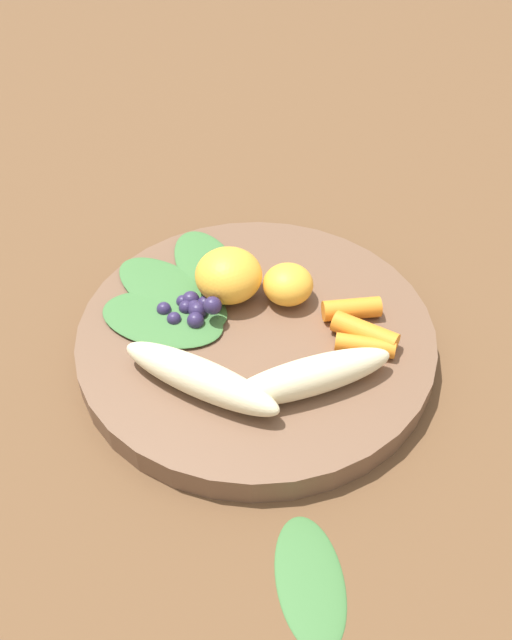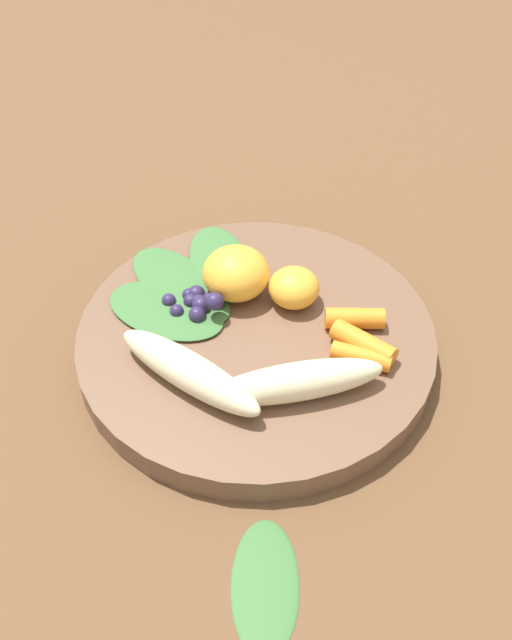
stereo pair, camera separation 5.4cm
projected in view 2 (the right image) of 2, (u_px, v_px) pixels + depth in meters
ground_plane at (256, 349)px, 0.56m from camera, size 2.40×2.40×0.00m
bowl at (256, 339)px, 0.56m from camera, size 0.28×0.28×0.02m
banana_peeled_left at (297, 382)px, 0.49m from camera, size 0.13×0.08×0.03m
banana_peeled_right at (189, 371)px, 0.50m from camera, size 0.06×0.13×0.03m
orange_segment_near at (236, 273)px, 0.56m from camera, size 0.06×0.06×0.04m
orange_segment_far at (294, 288)px, 0.56m from camera, size 0.04×0.04×0.03m
carrot_front at (361, 357)px, 0.52m from camera, size 0.04×0.05×0.01m
carrot_mid_left at (363, 343)px, 0.52m from camera, size 0.03×0.05×0.02m
carrot_mid_right at (355, 318)px, 0.54m from camera, size 0.05×0.04×0.02m
blueberry_pile at (199, 302)px, 0.56m from camera, size 0.04×0.05×0.03m
kale_leaf_left at (220, 262)px, 0.60m from camera, size 0.09×0.12×0.00m
kale_leaf_right at (180, 284)px, 0.58m from camera, size 0.06×0.12×0.00m
kale_leaf_rear at (166, 310)px, 0.56m from camera, size 0.10×0.12×0.00m
kale_leaf_stray at (265, 583)px, 0.42m from camera, size 0.09×0.10×0.01m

